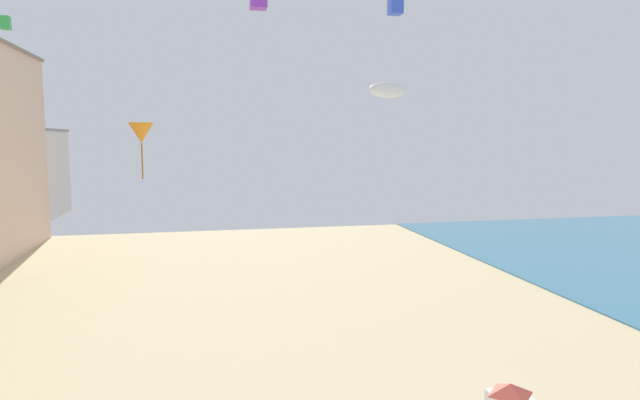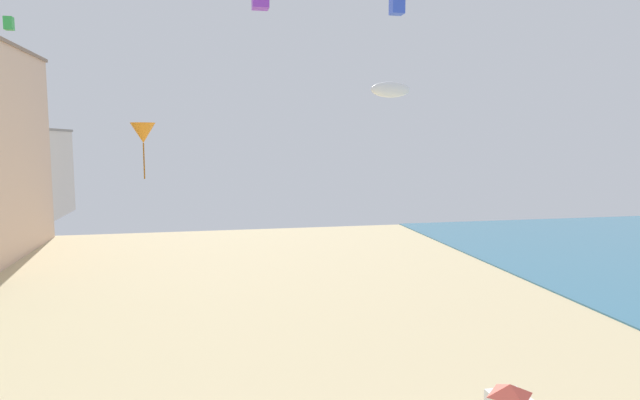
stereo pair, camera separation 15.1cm
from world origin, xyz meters
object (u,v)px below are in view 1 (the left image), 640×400
kite_orange_delta (141,133)px  kite_white_parafoil (388,90)px  kite_green_box (5,23)px  kite_blue_box (395,4)px

kite_orange_delta → kite_white_parafoil: bearing=10.9°
kite_white_parafoil → kite_green_box: kite_green_box is taller
kite_white_parafoil → kite_green_box: (-23.27, 5.13, 4.10)m
kite_white_parafoil → kite_blue_box: bearing=-105.8°
kite_green_box → kite_white_parafoil: bearing=-12.4°
kite_orange_delta → kite_green_box: 13.59m
kite_orange_delta → kite_green_box: kite_green_box is taller
kite_orange_delta → kite_blue_box: (13.16, -2.39, 6.68)m
kite_blue_box → kite_white_parafoil: bearing=74.2°
kite_orange_delta → kite_blue_box: 14.95m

